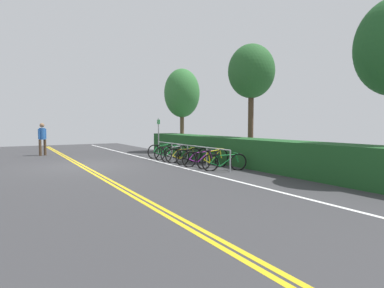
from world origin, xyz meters
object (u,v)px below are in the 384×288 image
Objects in this scene: bicycle_2 at (174,153)px; sign_post_near at (159,133)px; bicycle_3 at (184,155)px; bicycle_7 at (224,162)px; bike_rack at (188,149)px; bicycle_1 at (168,153)px; bicycle_5 at (201,158)px; pedestrian at (42,137)px; bicycle_4 at (193,156)px; bicycle_6 at (213,159)px; bicycle_0 at (162,151)px; tree_mid at (251,72)px; tree_near_left at (182,93)px.

bicycle_2 is 2.68m from sign_post_near.
bicycle_7 is (2.95, 0.10, -0.01)m from bicycle_3.
bicycle_1 is at bearing -177.43° from bike_rack.
bike_rack reaches higher than bicycle_5.
bike_rack is 3.50× the size of pedestrian.
bicycle_4 is at bearing 3.40° from bicycle_3.
bicycle_6 is (1.85, 0.08, -0.24)m from bike_rack.
bicycle_0 is 1.00× the size of bicycle_5.
bike_rack is at bearing 1.12° from bicycle_0.
bicycle_4 reaches higher than bicycle_5.
bike_rack reaches higher than bicycle_2.
bicycle_2 is 7.73m from pedestrian.
bicycle_6 is 0.78m from bicycle_7.
pedestrian is 11.57m from tree_mid.
tree_mid is at bearing 45.76° from pedestrian.
tree_mid is (0.92, 2.80, 3.46)m from bike_rack.
sign_post_near is at bearing 176.13° from bike_rack.
bicycle_0 is 1.03× the size of bicycle_1.
bike_rack is 3.67× the size of bicycle_7.
pedestrian is at bearing -147.22° from bicycle_5.
bicycle_1 is 3.63m from bicycle_6.
bicycle_0 is at bearing 178.42° from bicycle_2.
bicycle_0 is at bearing 49.87° from pedestrian.
bicycle_2 is 1.53m from bicycle_4.
sign_post_near is (3.24, 5.44, 0.20)m from pedestrian.
bicycle_0 is at bearing -140.43° from tree_mid.
bicycle_6 reaches higher than bicycle_4.
bicycle_1 is 0.96× the size of pedestrian.
bicycle_6 is 4.68m from tree_mid.
bicycle_3 is at bearing -27.96° from tree_near_left.
sign_post_near is (-2.52, 0.33, 0.87)m from bicycle_2.
tree_mid is at bearing 54.89° from bicycle_2.
tree_mid is at bearing 79.69° from bicycle_4.
bicycle_6 reaches higher than bicycle_2.
bicycle_0 is (-2.52, -0.05, -0.26)m from bike_rack.
sign_post_near reaches higher than bike_rack.
pedestrian is (-8.72, -5.28, 0.66)m from bicycle_6.
bicycle_7 is 4.95m from tree_mid.
tree_mid is (6.09, 0.26, 0.47)m from tree_near_left.
tree_mid reaches higher than tree_near_left.
bicycle_3 is 0.97× the size of bicycle_4.
bicycle_0 is 0.34× the size of tree_near_left.
bicycle_2 is 0.98× the size of pedestrian.
bicycle_7 is 0.84× the size of sign_post_near.
tree_near_left is (-1.55, 2.30, 2.37)m from sign_post_near.
bicycle_3 is at bearing -178.11° from bicycle_7.
bicycle_5 is at bearing -22.26° from tree_near_left.
bicycle_1 is at bearing -178.15° from bicycle_7.
bicycle_3 is (1.46, 0.04, 0.01)m from bicycle_1.
bicycle_2 reaches higher than bicycle_7.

